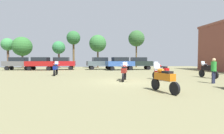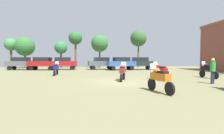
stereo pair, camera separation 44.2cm
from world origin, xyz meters
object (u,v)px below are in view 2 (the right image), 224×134
object	(u,v)px
motorcycle_5	(123,72)
motorcycle_3	(160,78)
tree_4	(75,39)
tree_3	(100,44)
tree_5	(25,47)
motorcycle_1	(56,68)
person_1	(213,69)
tree_6	(11,45)
car_3	(140,62)
car_5	(121,63)
tree_1	(61,48)
motorcycle_6	(208,70)
motorcycle_4	(160,71)
tree_2	(138,39)
car_2	(43,63)
car_4	(21,63)
car_6	(101,62)
car_1	(63,62)

from	to	relation	value
motorcycle_5	motorcycle_3	bearing A→B (deg)	-60.15
tree_4	tree_3	bearing A→B (deg)	-5.19
tree_3	tree_5	size ratio (longest dim) A/B	1.12
motorcycle_1	tree_5	bearing A→B (deg)	119.56
motorcycle_1	person_1	xyz separation A→B (m)	(12.16, -7.73, 0.32)
motorcycle_1	tree_6	bearing A→B (deg)	125.26
motorcycle_1	car_3	bearing A→B (deg)	35.44
car_5	tree_3	size ratio (longest dim) A/B	0.70
motorcycle_5	tree_1	world-z (taller)	tree_1
motorcycle_6	car_5	xyz separation A→B (m)	(-5.97, 11.99, 0.43)
motorcycle_4	tree_3	size ratio (longest dim) A/B	0.35
motorcycle_4	tree_2	world-z (taller)	tree_2
tree_1	tree_5	distance (m)	6.41
motorcycle_5	car_2	xyz separation A→B (m)	(-10.17, 14.31, 0.45)
car_4	person_1	size ratio (longest dim) A/B	2.49
motorcycle_4	tree_1	xyz separation A→B (m)	(-11.60, 21.20, 3.16)
tree_1	person_1	bearing A→B (deg)	-58.27
motorcycle_4	car_6	size ratio (longest dim) A/B	0.49
motorcycle_3	person_1	distance (m)	5.48
tree_5	motorcycle_6	bearing A→B (deg)	-39.86
car_3	car_1	bearing A→B (deg)	84.90
motorcycle_1	person_1	world-z (taller)	person_1
motorcycle_3	motorcycle_6	world-z (taller)	motorcycle_6
car_5	tree_1	bearing A→B (deg)	43.96
car_4	tree_5	xyz separation A→B (m)	(-1.24, 4.94, 2.84)
motorcycle_6	tree_3	xyz separation A→B (m)	(-9.04, 19.80, 4.04)
tree_2	tree_5	world-z (taller)	tree_2
motorcycle_1	tree_6	distance (m)	20.20
motorcycle_3	car_5	bearing A→B (deg)	73.35
motorcycle_6	car_1	size ratio (longest dim) A/B	0.53
motorcycle_3	car_1	world-z (taller)	car_1
motorcycle_1	motorcycle_5	distance (m)	8.24
car_4	car_5	size ratio (longest dim) A/B	0.97
motorcycle_5	car_3	distance (m)	14.73
motorcycle_3	car_1	xyz separation A→B (m)	(-8.23, 19.97, 0.45)
person_1	tree_4	xyz separation A→B (m)	(-11.69, 23.61, 4.73)
car_5	tree_5	distance (m)	18.61
motorcycle_1	tree_4	bearing A→B (deg)	87.50
tree_5	car_5	bearing A→B (deg)	-22.87
car_6	tree_1	size ratio (longest dim) A/B	0.88
motorcycle_4	tree_1	bearing A→B (deg)	103.31
car_1	tree_3	bearing A→B (deg)	-46.97
car_3	tree_6	distance (m)	24.62
car_2	tree_4	size ratio (longest dim) A/B	0.62
car_5	tree_1	distance (m)	13.59
tree_1	tree_5	world-z (taller)	tree_5
motorcycle_1	motorcycle_5	xyz separation A→B (m)	(6.27, -5.35, 0.01)
person_1	tree_1	size ratio (longest dim) A/B	0.34
motorcycle_3	motorcycle_1	bearing A→B (deg)	111.83
motorcycle_1	car_5	distance (m)	11.27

